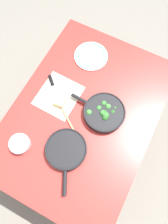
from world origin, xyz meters
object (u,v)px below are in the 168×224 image
object	(u,v)px
skillet_broccoli	(104,112)
prep_bowl_steel	(20,144)
cheese_block	(60,101)
wooden_spoon	(72,128)
skillet_eggs	(66,150)
dinner_plate_stack	(91,56)
grater_knife	(53,86)

from	to	relation	value
skillet_broccoli	prep_bowl_steel	distance (m)	0.59
skillet_broccoli	cheese_block	xyz separation A→B (m)	(-0.06, 0.31, -0.01)
skillet_broccoli	wooden_spoon	world-z (taller)	skillet_broccoli
skillet_eggs	dinner_plate_stack	xyz separation A→B (m)	(0.71, 0.18, -0.01)
skillet_eggs	prep_bowl_steel	world-z (taller)	skillet_eggs
skillet_eggs	cheese_block	distance (m)	0.34
skillet_eggs	dinner_plate_stack	bearing A→B (deg)	167.23
grater_knife	cheese_block	xyz separation A→B (m)	(-0.08, -0.10, 0.01)
skillet_broccoli	wooden_spoon	xyz separation A→B (m)	(-0.19, 0.14, -0.02)
skillet_broccoli	skillet_eggs	distance (m)	0.35
skillet_eggs	cheese_block	world-z (taller)	skillet_eggs
skillet_broccoli	skillet_eggs	bearing A→B (deg)	76.17
wooden_spoon	skillet_eggs	bearing A→B (deg)	-40.74
wooden_spoon	prep_bowl_steel	world-z (taller)	prep_bowl_steel
cheese_block	dinner_plate_stack	xyz separation A→B (m)	(0.43, -0.02, -0.01)
wooden_spoon	cheese_block	distance (m)	0.21
grater_knife	skillet_eggs	bearing A→B (deg)	-7.29
skillet_broccoli	grater_knife	size ratio (longest dim) A/B	1.93
grater_knife	skillet_broccoli	bearing A→B (deg)	38.96
cheese_block	prep_bowl_steel	world-z (taller)	prep_bowl_steel
dinner_plate_stack	grater_knife	bearing A→B (deg)	160.12
skillet_eggs	grater_knife	bearing A→B (deg)	-166.38
dinner_plate_stack	prep_bowl_steel	distance (m)	0.82
wooden_spoon	grater_knife	size ratio (longest dim) A/B	1.50
skillet_broccoli	grater_knife	xyz separation A→B (m)	(0.02, 0.41, -0.02)
prep_bowl_steel	cheese_block	bearing A→B (deg)	-12.08
skillet_eggs	prep_bowl_steel	size ratio (longest dim) A/B	2.88
skillet_broccoli	grater_knife	world-z (taller)	skillet_broccoli
dinner_plate_stack	prep_bowl_steel	world-z (taller)	prep_bowl_steel
wooden_spoon	cheese_block	xyz separation A→B (m)	(0.13, 0.17, 0.01)
grater_knife	dinner_plate_stack	size ratio (longest dim) A/B	0.81
skillet_broccoli	prep_bowl_steel	size ratio (longest dim) A/B	3.00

